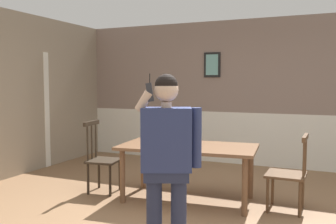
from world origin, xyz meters
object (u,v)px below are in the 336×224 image
at_px(dining_table, 188,152).
at_px(chair_by_doorway, 289,173).
at_px(chair_near_window, 102,158).
at_px(person_figure, 167,153).

xyz_separation_m(dining_table, chair_by_doorway, (1.26, 0.11, -0.19)).
relative_size(chair_near_window, chair_by_doorway, 1.08).
bearing_deg(dining_table, person_figure, -76.17).
bearing_deg(chair_near_window, dining_table, 87.66).
bearing_deg(chair_by_doorway, dining_table, 96.53).
xyz_separation_m(dining_table, person_figure, (0.38, -1.54, 0.29)).
bearing_deg(person_figure, chair_near_window, -63.94).
height_order(dining_table, person_figure, person_figure).
relative_size(dining_table, person_figure, 1.13).
distance_m(chair_by_doorway, person_figure, 1.94).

